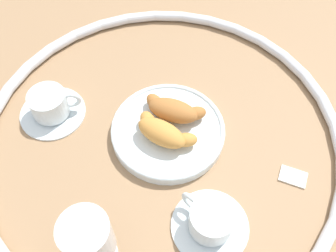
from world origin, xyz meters
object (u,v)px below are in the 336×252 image
object	(u,v)px
croissant_small	(173,110)
juice_glass_left	(88,238)
coffee_cup_far	(51,106)
croissant_large	(164,132)
coffee_cup_near	(210,221)
sugar_packet	(293,176)
pastry_plate	(168,131)

from	to	relation	value
croissant_small	juice_glass_left	xyz separation A→B (m)	(-0.14, -0.26, 0.05)
coffee_cup_far	croissant_large	bearing A→B (deg)	-21.12
coffee_cup_near	croissant_large	bearing A→B (deg)	112.18
juice_glass_left	sugar_packet	world-z (taller)	juice_glass_left
pastry_plate	sugar_packet	xyz separation A→B (m)	(0.23, -0.11, -0.01)
coffee_cup_near	pastry_plate	bearing A→B (deg)	107.35
coffee_cup_near	croissant_small	bearing A→B (deg)	102.27
juice_glass_left	sugar_packet	bearing A→B (deg)	18.83
croissant_small	sugar_packet	bearing A→B (deg)	-32.35
pastry_plate	juice_glass_left	xyz separation A→B (m)	(-0.13, -0.23, 0.08)
pastry_plate	coffee_cup_far	bearing A→B (deg)	164.58
pastry_plate	juice_glass_left	bearing A→B (deg)	-119.42
coffee_cup_far	sugar_packet	xyz separation A→B (m)	(0.47, -0.17, -0.02)
pastry_plate	coffee_cup_near	xyz separation A→B (m)	(0.06, -0.19, 0.01)
pastry_plate	croissant_small	size ratio (longest dim) A/B	1.79
croissant_large	coffee_cup_far	distance (m)	0.24
croissant_small	coffee_cup_far	size ratio (longest dim) A/B	0.93
sugar_packet	juice_glass_left	bearing A→B (deg)	-136.37
pastry_plate	sugar_packet	distance (m)	0.25
pastry_plate	coffee_cup_near	world-z (taller)	coffee_cup_near
juice_glass_left	croissant_small	bearing A→B (deg)	61.19
croissant_large	sugar_packet	world-z (taller)	croissant_large
croissant_small	sugar_packet	size ratio (longest dim) A/B	2.54
coffee_cup_far	sugar_packet	world-z (taller)	coffee_cup_far
croissant_small	juice_glass_left	world-z (taller)	juice_glass_left
juice_glass_left	sugar_packet	xyz separation A→B (m)	(0.36, 0.12, -0.09)
juice_glass_left	sugar_packet	distance (m)	0.39
croissant_large	sugar_packet	size ratio (longest dim) A/B	2.39
sugar_packet	coffee_cup_far	bearing A→B (deg)	-175.74
coffee_cup_near	sugar_packet	distance (m)	0.19
croissant_small	coffee_cup_far	world-z (taller)	croissant_small
pastry_plate	coffee_cup_far	distance (m)	0.25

